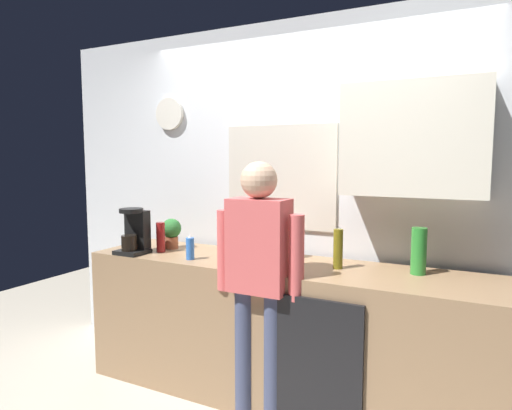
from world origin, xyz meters
TOP-DOWN VIEW (x-y plane):
  - kitchen_counter at (0.00, 0.30)m, footprint 2.73×0.64m
  - dishwasher_panel at (0.37, -0.03)m, footprint 0.56×0.02m
  - back_wall_assembly at (0.10, 0.70)m, footprint 4.33×0.42m
  - coffee_maker at (-1.06, 0.11)m, footprint 0.20×0.20m
  - bottle_olive_oil at (0.39, 0.33)m, footprint 0.06×0.06m
  - bottle_red_vinegar at (-0.92, 0.23)m, footprint 0.06×0.06m
  - bottle_clear_soda at (0.85, 0.42)m, footprint 0.09×0.09m
  - cup_white_mug at (-0.26, 0.40)m, footprint 0.08×0.08m
  - cup_terracotta_mug at (-0.45, 0.47)m, footprint 0.08×0.08m
  - mixing_bowl at (0.01, 0.13)m, footprint 0.22×0.22m
  - potted_plant at (-0.93, 0.37)m, footprint 0.15×0.15m
  - dish_soap at (-0.59, 0.12)m, footprint 0.06×0.06m
  - storage_canister at (-0.02, 0.49)m, footprint 0.14×0.14m
  - person_at_sink at (0.00, 0.00)m, footprint 0.57×0.22m

SIDE VIEW (x-z plane):
  - dishwasher_panel at x=0.37m, z-range 0.00..0.84m
  - kitchen_counter at x=0.00m, z-range 0.00..0.93m
  - person_at_sink at x=0.00m, z-range 0.15..1.75m
  - mixing_bowl at x=0.01m, z-range 0.93..1.01m
  - cup_terracotta_mug at x=-0.45m, z-range 0.93..1.02m
  - cup_white_mug at x=-0.26m, z-range 0.93..1.02m
  - dish_soap at x=-0.59m, z-range 0.92..1.10m
  - storage_canister at x=-0.02m, z-range 0.93..1.10m
  - bottle_red_vinegar at x=-0.92m, z-range 0.93..1.15m
  - bottle_olive_oil at x=0.39m, z-range 0.93..1.18m
  - potted_plant at x=-0.93m, z-range 0.95..1.18m
  - bottle_clear_soda at x=0.85m, z-range 0.93..1.21m
  - coffee_maker at x=-1.06m, z-range 0.91..1.24m
  - back_wall_assembly at x=0.10m, z-range 0.06..2.66m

